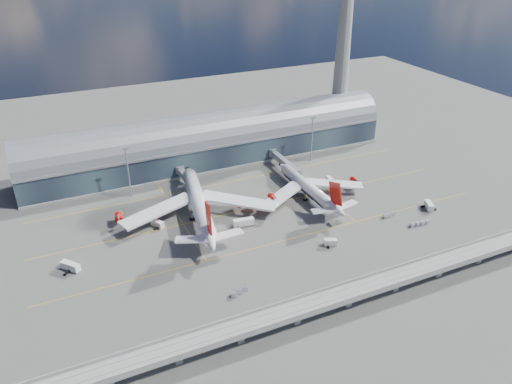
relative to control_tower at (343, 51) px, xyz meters
name	(u,v)px	position (x,y,z in m)	size (l,w,h in m)	color
ground	(275,228)	(-85.00, -83.00, -51.64)	(500.00, 500.00, 0.00)	#474744
taxi_lines	(254,206)	(-85.00, -60.89, -51.63)	(200.00, 80.12, 0.01)	gold
terminal	(211,142)	(-85.00, -5.01, -40.30)	(200.00, 30.00, 28.00)	#202935
control_tower	(343,51)	(0.00, 0.00, 0.00)	(19.00, 19.00, 103.00)	gray
guideway	(348,293)	(-85.00, -138.00, -46.34)	(220.00, 8.50, 7.20)	gray
floodlight_mast_left	(128,171)	(-135.00, -28.00, -38.00)	(3.00, 0.70, 25.70)	gray
floodlight_mast_right	(312,138)	(-35.00, -28.00, -38.00)	(3.00, 0.70, 25.70)	gray
airliner_left	(199,204)	(-111.57, -60.47, -44.96)	(72.58, 76.41, 23.37)	white
airliner_right	(309,189)	(-57.99, -64.88, -46.66)	(57.72, 60.30, 19.19)	white
jet_bridge_left	(186,178)	(-107.61, -29.88, -46.46)	(4.40, 28.00, 7.25)	gray
jet_bridge_right	(283,161)	(-54.50, -31.82, -46.46)	(4.40, 32.00, 7.25)	gray
service_truck_0	(70,266)	(-168.65, -77.02, -49.95)	(7.03, 7.72, 3.26)	silver
service_truck_1	(330,242)	(-70.41, -104.20, -50.15)	(5.57, 4.06, 2.94)	silver
service_truck_2	(244,222)	(-96.45, -75.21, -49.92)	(9.35, 3.74, 3.30)	silver
service_truck_3	(429,206)	(-12.97, -97.60, -49.94)	(5.19, 7.34, 3.32)	silver
service_truck_4	(330,180)	(-39.79, -55.06, -50.21)	(3.25, 5.24, 2.82)	silver
service_truck_5	(157,224)	(-130.65, -60.32, -50.11)	(5.02, 6.55, 2.98)	silver
cargo_train_0	(240,292)	(-116.02, -116.62, -50.78)	(7.45, 3.67, 1.64)	gray
cargo_train_1	(420,223)	(-26.42, -107.07, -50.78)	(9.99, 2.53, 1.65)	gray
cargo_train_2	(389,215)	(-33.79, -95.43, -50.83)	(7.04, 2.49, 1.54)	gray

